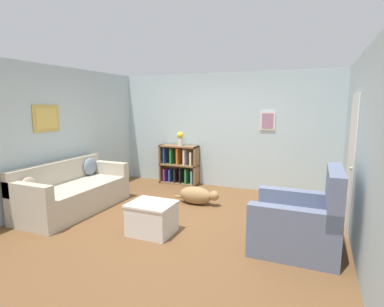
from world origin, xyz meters
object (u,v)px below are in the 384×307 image
(bookshelf, at_px, (180,165))
(recliner_chair, at_px, (301,223))
(vase, at_px, (180,138))
(dog, at_px, (197,195))
(coffee_table, at_px, (152,217))
(couch, at_px, (73,193))

(bookshelf, xyz_separation_m, recliner_chair, (2.88, -2.41, -0.08))
(bookshelf, bearing_deg, vase, -33.39)
(dog, relative_size, vase, 2.91)
(coffee_table, bearing_deg, bookshelf, 106.95)
(couch, relative_size, bookshelf, 2.15)
(couch, height_order, coffee_table, couch)
(couch, xyz_separation_m, dog, (1.95, 1.16, -0.15))
(recliner_chair, height_order, coffee_table, recliner_chair)
(coffee_table, xyz_separation_m, vase, (-0.81, 2.72, 0.87))
(couch, height_order, recliner_chair, recliner_chair)
(couch, bearing_deg, coffee_table, -10.17)
(bookshelf, distance_m, recliner_chair, 3.76)
(bookshelf, relative_size, vase, 2.91)
(coffee_table, distance_m, vase, 2.97)
(bookshelf, bearing_deg, dog, -52.53)
(recliner_chair, xyz_separation_m, dog, (-1.92, 1.16, -0.19))
(couch, relative_size, dog, 2.15)
(recliner_chair, bearing_deg, vase, 140.04)
(couch, bearing_deg, recliner_chair, 0.05)
(coffee_table, distance_m, dog, 1.50)
(couch, xyz_separation_m, recliner_chair, (3.88, 0.00, 0.05))
(coffee_table, bearing_deg, dog, 85.27)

